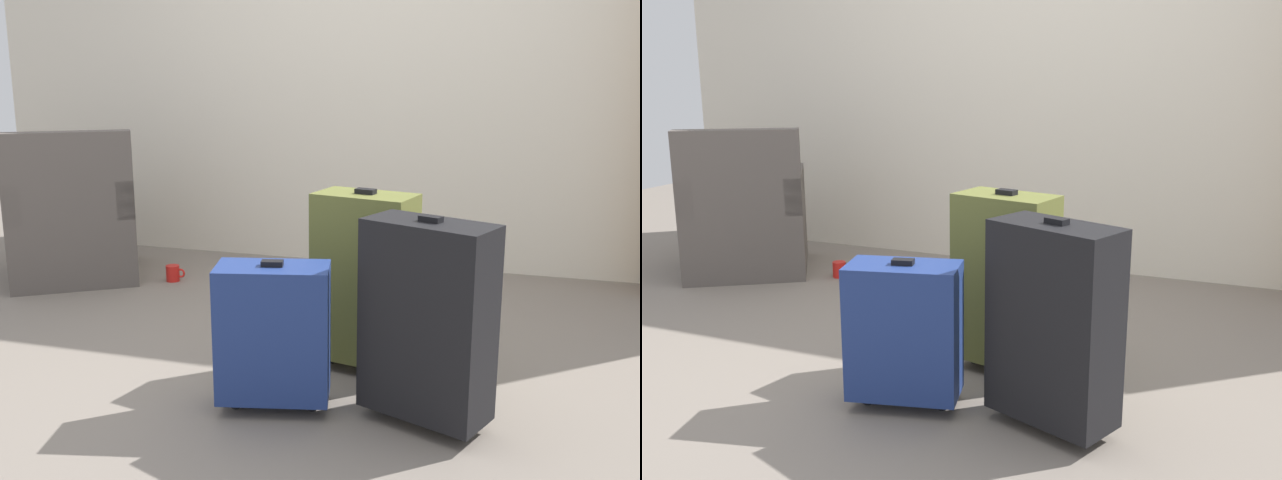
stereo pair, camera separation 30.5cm
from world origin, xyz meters
TOP-DOWN VIEW (x-y plane):
  - ground_plane at (0.00, 0.00)m, footprint 9.21×9.21m
  - back_wall at (0.00, 1.85)m, footprint 5.27×0.10m
  - armchair at (-1.64, 0.98)m, footprint 0.97×0.97m
  - mug at (-1.04, 1.07)m, footprint 0.12×0.08m
  - suitcase_navy_blue at (0.10, -0.33)m, footprint 0.45×0.30m
  - suitcase_black at (0.66, -0.30)m, footprint 0.49×0.36m
  - suitcase_olive at (0.33, 0.13)m, footprint 0.44×0.30m

SIDE VIEW (x-z plane):
  - ground_plane at x=0.00m, z-range 0.00..0.00m
  - mug at x=-1.04m, z-range 0.00..0.10m
  - suitcase_navy_blue at x=0.10m, z-range 0.01..0.59m
  - armchair at x=-1.64m, z-range -0.13..0.77m
  - suitcase_black at x=0.66m, z-range 0.01..0.78m
  - suitcase_olive at x=0.33m, z-range 0.01..0.79m
  - back_wall at x=0.00m, z-range 0.00..2.60m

